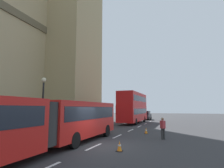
% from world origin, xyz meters
% --- Properties ---
extents(ground_plane, '(160.00, 160.00, 0.00)m').
position_xyz_m(ground_plane, '(0.00, 0.00, 0.00)').
color(ground_plane, '#333335').
extents(lane_centre_marking, '(39.00, 0.16, 0.01)m').
position_xyz_m(lane_centre_marking, '(4.24, 0.00, 0.00)').
color(lane_centre_marking, silver).
rests_on(lane_centre_marking, ground_plane).
extents(articulated_bus, '(17.47, 2.54, 2.90)m').
position_xyz_m(articulated_bus, '(-3.38, 1.99, 1.75)').
color(articulated_bus, red).
rests_on(articulated_bus, ground_plane).
extents(double_decker_bus, '(10.64, 2.54, 4.90)m').
position_xyz_m(double_decker_bus, '(18.35, 2.00, 2.71)').
color(double_decker_bus, red).
rests_on(double_decker_bus, ground_plane).
extents(sedan_lead, '(4.40, 1.86, 1.85)m').
position_xyz_m(sedan_lead, '(28.01, 1.68, 0.91)').
color(sedan_lead, black).
rests_on(sedan_lead, ground_plane).
extents(traffic_cone_west, '(0.36, 0.36, 0.58)m').
position_xyz_m(traffic_cone_west, '(-0.93, -1.90, 0.28)').
color(traffic_cone_west, black).
rests_on(traffic_cone_west, ground_plane).
extents(traffic_cone_middle, '(0.36, 0.36, 0.58)m').
position_xyz_m(traffic_cone_middle, '(6.80, -2.07, 0.28)').
color(traffic_cone_middle, black).
rests_on(traffic_cone_middle, ground_plane).
extents(street_lamp, '(0.44, 0.44, 5.27)m').
position_xyz_m(street_lamp, '(2.20, 6.50, 3.06)').
color(street_lamp, black).
rests_on(street_lamp, ground_plane).
extents(pedestrian_near_cones, '(0.46, 0.45, 1.69)m').
position_xyz_m(pedestrian_near_cones, '(4.01, -3.90, 0.91)').
color(pedestrian_near_cones, '#333333').
rests_on(pedestrian_near_cones, ground_plane).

